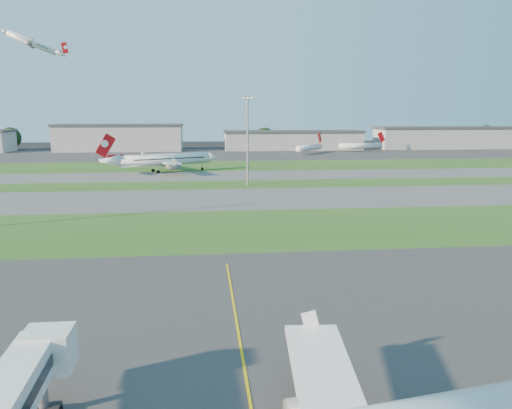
{
  "coord_description": "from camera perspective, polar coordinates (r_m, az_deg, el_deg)",
  "views": [
    {
      "loc": [
        1.9,
        -37.67,
        20.84
      ],
      "look_at": [
        9.98,
        37.96,
        7.0
      ],
      "focal_mm": 35.0,
      "sensor_mm": 36.0,
      "label": 1
    }
  ],
  "objects": [
    {
      "name": "ground",
      "position": [
        43.09,
        -8.3,
        -18.73
      ],
      "size": [
        700.0,
        700.0,
        0.0
      ],
      "primitive_type": "plane",
      "color": "black",
      "rests_on": "ground"
    },
    {
      "name": "apron_near",
      "position": [
        43.09,
        -8.3,
        -18.72
      ],
      "size": [
        300.0,
        70.0,
        0.01
      ],
      "primitive_type": "cube",
      "color": "#333335",
      "rests_on": "ground"
    },
    {
      "name": "grass_strip_a",
      "position": [
        92.08,
        -7.13,
        -2.85
      ],
      "size": [
        300.0,
        34.0,
        0.01
      ],
      "primitive_type": "cube",
      "color": "#254E1A",
      "rests_on": "ground"
    },
    {
      "name": "taxiway_a",
      "position": [
        124.44,
        -6.89,
        0.6
      ],
      "size": [
        300.0,
        32.0,
        0.01
      ],
      "primitive_type": "cube",
      "color": "#515154",
      "rests_on": "ground"
    },
    {
      "name": "grass_strip_b",
      "position": [
        149.14,
        -6.77,
        2.21
      ],
      "size": [
        300.0,
        18.0,
        0.01
      ],
      "primitive_type": "cube",
      "color": "#254E1A",
      "rests_on": "ground"
    },
    {
      "name": "taxiway_b",
      "position": [
        170.95,
        -6.7,
        3.24
      ],
      "size": [
        300.0,
        26.0,
        0.01
      ],
      "primitive_type": "cube",
      "color": "#515154",
      "rests_on": "ground"
    },
    {
      "name": "grass_strip_c",
      "position": [
        203.74,
        -6.62,
        4.38
      ],
      "size": [
        300.0,
        40.0,
        0.01
      ],
      "primitive_type": "cube",
      "color": "#254E1A",
      "rests_on": "ground"
    },
    {
      "name": "apron_far",
      "position": [
        263.5,
        -6.53,
        5.71
      ],
      "size": [
        400.0,
        80.0,
        0.01
      ],
      "primitive_type": "cube",
      "color": "#333335",
      "rests_on": "ground"
    },
    {
      "name": "yellow_line",
      "position": [
        43.16,
        -1.29,
        -18.56
      ],
      "size": [
        0.25,
        60.0,
        0.02
      ],
      "primitive_type": "cube",
      "color": "gold",
      "rests_on": "ground"
    },
    {
      "name": "airliner_taxiing",
      "position": [
        183.53,
        -10.43,
        5.04
      ],
      "size": [
        38.64,
        32.89,
        12.87
      ],
      "rotation": [
        0.0,
        0.0,
        3.56
      ],
      "color": "white",
      "rests_on": "ground"
    },
    {
      "name": "airliner_departing",
      "position": [
        277.46,
        -24.21,
        16.48
      ],
      "size": [
        28.48,
        23.96,
        8.95
      ],
      "rotation": [
        0.0,
        0.0,
        0.18
      ],
      "color": "white"
    },
    {
      "name": "mini_jet_near",
      "position": [
        267.78,
        6.13,
        6.5
      ],
      "size": [
        18.85,
        23.7,
        9.48
      ],
      "rotation": [
        0.0,
        0.0,
        0.91
      ],
      "color": "white",
      "rests_on": "ground"
    },
    {
      "name": "mini_jet_far",
      "position": [
        286.34,
        11.89,
        6.58
      ],
      "size": [
        28.38,
        8.2,
        9.48
      ],
      "rotation": [
        0.0,
        0.0,
        0.2
      ],
      "color": "white",
      "rests_on": "ground"
    },
    {
      "name": "light_mast_centre",
      "position": [
        146.38,
        -0.97,
        7.95
      ],
      "size": [
        3.2,
        0.7,
        25.8
      ],
      "color": "gray",
      "rests_on": "ground"
    },
    {
      "name": "hangar_west",
      "position": [
        296.69,
        -15.32,
        7.4
      ],
      "size": [
        71.4,
        23.0,
        15.2
      ],
      "color": "gray",
      "rests_on": "ground"
    },
    {
      "name": "hangar_east",
      "position": [
        297.83,
        4.21,
        7.36
      ],
      "size": [
        81.6,
        23.0,
        11.2
      ],
      "color": "gray",
      "rests_on": "ground"
    },
    {
      "name": "hangar_far_east",
      "position": [
        330.6,
        21.67,
        7.13
      ],
      "size": [
        96.9,
        23.0,
        13.2
      ],
      "color": "gray",
      "rests_on": "ground"
    },
    {
      "name": "tree_west",
      "position": [
        327.67,
        -26.26,
        6.87
      ],
      "size": [
        12.1,
        12.1,
        13.2
      ],
      "color": "black",
      "rests_on": "ground"
    },
    {
      "name": "tree_mid_west",
      "position": [
        304.83,
        -10.3,
        7.33
      ],
      "size": [
        9.9,
        9.9,
        10.8
      ],
      "color": "black",
      "rests_on": "ground"
    },
    {
      "name": "tree_mid_east",
      "position": [
        309.34,
        0.99,
        7.71
      ],
      "size": [
        11.55,
        11.55,
        12.6
      ],
      "color": "black",
      "rests_on": "ground"
    },
    {
      "name": "tree_east",
      "position": [
        325.31,
        14.37,
        7.41
      ],
      "size": [
        10.45,
        10.45,
        11.4
      ],
      "color": "black",
      "rests_on": "ground"
    },
    {
      "name": "tree_far_east",
      "position": [
        359.14,
        24.77,
        7.24
      ],
      "size": [
        12.65,
        12.65,
        13.8
      ],
      "color": "black",
      "rests_on": "ground"
    }
  ]
}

